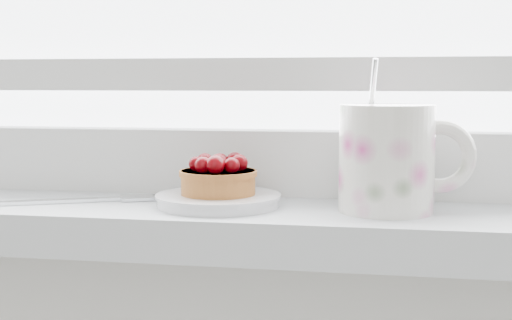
% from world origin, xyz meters
% --- Properties ---
extents(saucer, '(0.12, 0.12, 0.01)m').
position_xyz_m(saucer, '(0.00, 1.88, 0.95)').
color(saucer, silver).
rests_on(saucer, windowsill).
extents(raspberry_tart, '(0.08, 0.08, 0.04)m').
position_xyz_m(raspberry_tart, '(0.00, 1.88, 0.97)').
color(raspberry_tart, brown).
rests_on(raspberry_tart, saucer).
extents(floral_mug, '(0.13, 0.10, 0.14)m').
position_xyz_m(floral_mug, '(0.17, 1.88, 0.99)').
color(floral_mug, silver).
rests_on(floral_mug, windowsill).
extents(fork, '(0.21, 0.11, 0.00)m').
position_xyz_m(fork, '(-0.14, 1.88, 0.94)').
color(fork, silver).
rests_on(fork, windowsill).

